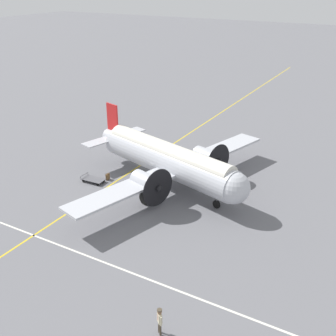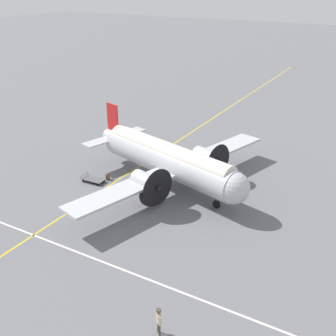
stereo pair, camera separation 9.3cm
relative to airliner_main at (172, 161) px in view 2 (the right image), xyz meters
The scene contains 7 objects.
ground_plane 2.66m from the airliner_main, 105.73° to the right, with size 300.00×300.00×0.00m, color slate.
apron_line_eastwest 5.75m from the airliner_main, 91.42° to the right, with size 120.00×0.16×0.01m.
apron_line_northsouth 12.16m from the airliner_main, ahead, with size 0.16×120.00×0.01m.
airliner_main is the anchor object (origin of this frame).
crew_foreground 17.28m from the airliner_main, 27.06° to the left, with size 0.41×0.45×1.68m.
suitcase_near_door 6.64m from the airliner_main, 75.04° to the right, with size 0.47×0.15×0.64m.
baggage_cart 7.76m from the airliner_main, 68.90° to the right, with size 1.21×2.19×0.56m.
Camera 2 is at (29.86, 17.09, 17.60)m, focal length 45.00 mm.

